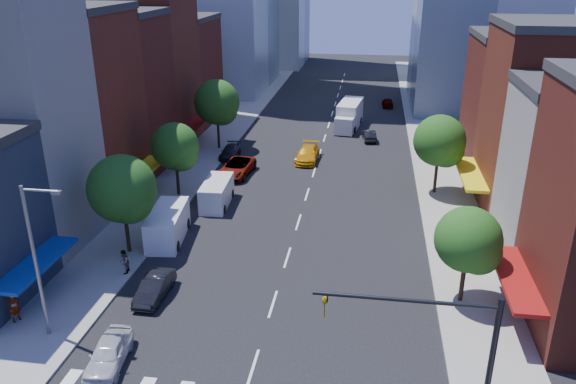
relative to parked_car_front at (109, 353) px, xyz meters
name	(u,v)px	position (x,y,z in m)	size (l,w,h in m)	color
ground	(253,368)	(7.50, 0.82, -0.72)	(220.00, 220.00, 0.00)	black
sidewalk_left	(220,138)	(-5.00, 40.82, -0.65)	(5.00, 120.00, 0.15)	gray
sidewalk_right	(432,147)	(20.00, 40.82, -0.65)	(5.00, 120.00, 0.15)	gray
bldg_left_2	(60,110)	(-13.50, 21.32, 7.28)	(12.00, 9.00, 16.00)	maroon
bldg_left_3	(105,94)	(-13.50, 29.82, 6.78)	(12.00, 8.00, 15.00)	#562015
bldg_left_4	(137,69)	(-13.50, 38.32, 7.78)	(12.00, 9.00, 17.00)	maroon
bldg_left_5	(168,72)	(-13.50, 47.82, 5.78)	(12.00, 10.00, 13.00)	#562015
bldg_right_2	(565,124)	(28.50, 24.82, 6.78)	(12.00, 10.00, 15.00)	maroon
bldg_right_3	(532,107)	(28.50, 34.82, 5.78)	(12.00, 10.00, 13.00)	#562015
traffic_signal	(473,384)	(17.44, -3.68, 3.44)	(7.24, 2.24, 8.00)	black
streetlight	(37,254)	(-4.31, 1.82, 4.56)	(2.25, 0.25, 9.00)	slate
tree_left_near	(124,192)	(-3.85, 11.75, 4.15)	(4.80, 4.80, 7.30)	black
tree_left_mid	(177,148)	(-3.85, 22.75, 3.81)	(4.20, 4.20, 6.65)	black
tree_left_far	(218,104)	(-3.85, 36.75, 4.48)	(5.00, 5.00, 7.75)	black
tree_right_near	(471,243)	(19.15, 8.75, 3.47)	(4.00, 4.00, 6.20)	black
tree_right_far	(441,143)	(19.15, 26.75, 4.14)	(4.60, 4.60, 7.20)	black
parked_car_front	(109,353)	(0.00, 0.00, 0.00)	(1.70, 4.23, 1.44)	silver
parked_car_second	(155,288)	(0.00, 6.51, -0.04)	(1.45, 4.15, 1.37)	black
parked_car_third	(237,168)	(0.00, 28.81, 0.07)	(2.64, 5.72, 1.59)	#999999
parked_car_rear	(230,152)	(-2.00, 34.04, -0.09)	(1.78, 4.38, 1.27)	black
cargo_van_near	(167,226)	(-1.89, 14.19, 0.48)	(2.94, 5.93, 2.43)	white
cargo_van_far	(216,194)	(0.01, 21.21, 0.37)	(2.32, 5.27, 2.20)	silver
taxi	(308,154)	(6.44, 34.23, 0.06)	(2.17, 5.35, 1.55)	orange
traffic_car_oncoming	(369,135)	(12.80, 42.75, -0.08)	(1.36, 3.89, 1.28)	black
traffic_car_far	(388,102)	(15.23, 60.21, -0.08)	(1.50, 3.73, 1.27)	#999999
box_truck	(349,116)	(10.15, 47.99, 0.83)	(3.33, 8.38, 3.28)	silver
pedestrian_near	(14,307)	(-7.00, 2.66, 0.38)	(0.70, 0.46, 1.91)	#999999
pedestrian_far	(124,262)	(-3.00, 8.81, 0.28)	(0.82, 0.64, 1.69)	#999999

